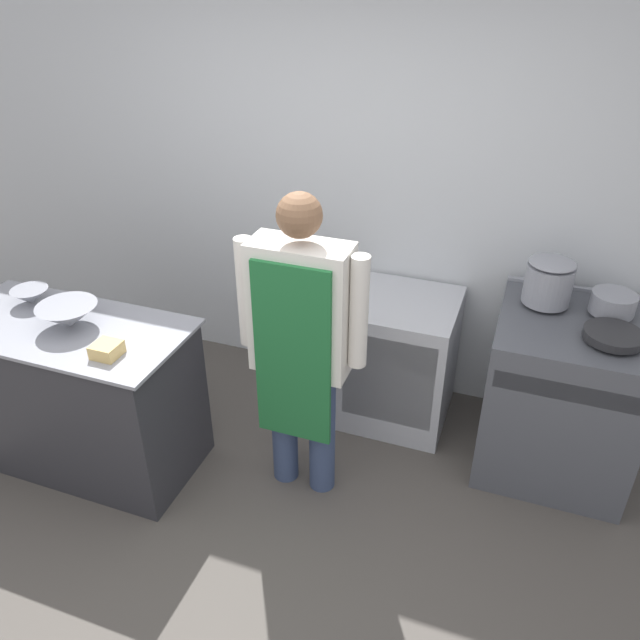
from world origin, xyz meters
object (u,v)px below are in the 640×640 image
at_px(stove, 560,395).
at_px(saute_pan, 613,335).
at_px(person_cook, 301,336).
at_px(mixing_bowl, 69,316).
at_px(sauce_pot, 613,303).
at_px(fridge_unit, 400,360).
at_px(stock_pot, 549,281).
at_px(plastic_tub, 107,350).

xyz_separation_m(stove, saute_pan, (0.16, -0.14, 0.50)).
distance_m(person_cook, mixing_bowl, 1.22).
bearing_deg(person_cook, stove, 27.27).
bearing_deg(sauce_pot, saute_pan, -90.00).
xyz_separation_m(fridge_unit, sauce_pot, (1.09, 0.03, 0.59)).
relative_size(stove, person_cook, 0.56).
xyz_separation_m(stove, sauce_pot, (0.16, 0.14, 0.54)).
relative_size(stove, mixing_bowl, 3.05).
bearing_deg(mixing_bowl, fridge_unit, 32.75).
bearing_deg(saute_pan, person_cook, -160.05).
distance_m(stove, fridge_unit, 0.94).
bearing_deg(stock_pot, saute_pan, -40.09).
xyz_separation_m(saute_pan, sauce_pot, (0.00, 0.28, 0.03)).
bearing_deg(saute_pan, fridge_unit, 167.10).
height_order(fridge_unit, saute_pan, saute_pan).
height_order(stock_pot, sauce_pot, stock_pot).
bearing_deg(fridge_unit, person_cook, -114.02).
xyz_separation_m(fridge_unit, person_cook, (-0.34, -0.77, 0.56)).
relative_size(plastic_tub, saute_pan, 0.44).
bearing_deg(sauce_pot, fridge_unit, -178.47).
xyz_separation_m(fridge_unit, mixing_bowl, (-1.55, -1.00, 0.55)).
distance_m(fridge_unit, person_cook, 1.01).
distance_m(person_cook, saute_pan, 1.53).
relative_size(stove, sauce_pot, 4.15).
relative_size(stock_pot, sauce_pot, 1.11).
distance_m(stove, mixing_bowl, 2.68).
relative_size(stove, saute_pan, 3.32).
relative_size(person_cook, stock_pot, 6.65).
xyz_separation_m(stove, fridge_unit, (-0.94, 0.11, -0.06)).
bearing_deg(plastic_tub, stove, 26.06).
bearing_deg(person_cook, saute_pan, 19.95).
bearing_deg(stove, plastic_tub, -153.94).
xyz_separation_m(stove, plastic_tub, (-2.14, -1.04, 0.46)).
bearing_deg(mixing_bowl, person_cook, 10.54).
xyz_separation_m(stove, stock_pot, (-0.18, 0.14, 0.61)).
bearing_deg(plastic_tub, sauce_pot, 27.34).
distance_m(person_cook, sauce_pot, 1.64).
height_order(stove, stock_pot, stock_pot).
height_order(fridge_unit, plastic_tub, plastic_tub).
bearing_deg(sauce_pot, mixing_bowl, -158.79).
bearing_deg(sauce_pot, person_cook, -150.86).
height_order(person_cook, sauce_pot, person_cook).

